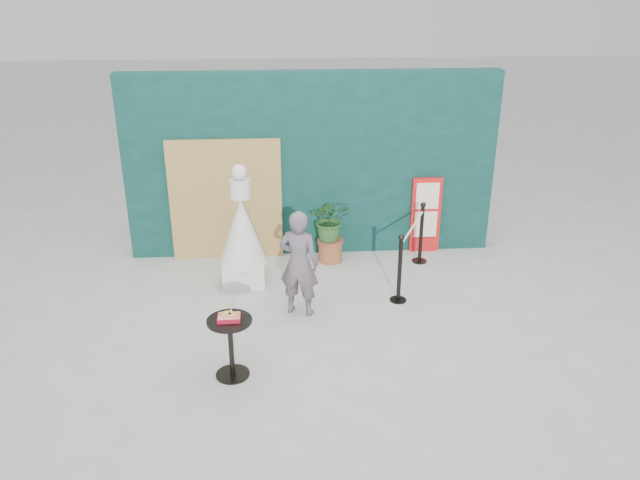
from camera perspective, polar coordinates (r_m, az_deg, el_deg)
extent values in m
plane|color=#ADAAA5|center=(7.96, 0.62, -10.04)|extent=(60.00, 60.00, 0.00)
cube|color=black|center=(10.22, -0.78, 6.86)|extent=(6.00, 0.30, 3.00)
cube|color=tan|center=(10.19, -8.60, 3.60)|extent=(1.80, 0.08, 2.00)
imported|color=#645662|center=(8.44, -1.94, -2.14)|extent=(0.64, 0.52, 1.51)
cube|color=red|center=(10.59, 9.63, 2.26)|extent=(0.50, 0.06, 1.30)
cube|color=beige|center=(10.44, 9.80, 3.99)|extent=(0.38, 0.02, 0.45)
cube|color=beige|center=(10.61, 9.62, 1.44)|extent=(0.38, 0.02, 0.45)
cube|color=red|center=(10.74, 9.50, -0.30)|extent=(0.38, 0.02, 0.18)
cube|color=silver|center=(9.62, -6.93, -2.88)|extent=(0.63, 0.63, 0.34)
cone|color=silver|center=(9.34, -7.12, 0.89)|extent=(0.73, 0.73, 1.02)
cylinder|color=silver|center=(9.12, -7.32, 4.66)|extent=(0.30, 0.30, 0.27)
sphere|color=silver|center=(9.05, -7.40, 6.17)|extent=(0.23, 0.23, 0.23)
cylinder|color=black|center=(7.59, -7.98, -12.05)|extent=(0.40, 0.40, 0.02)
cylinder|color=black|center=(7.40, -8.13, -9.83)|extent=(0.06, 0.06, 0.72)
cylinder|color=black|center=(7.20, -8.29, -7.33)|extent=(0.52, 0.52, 0.03)
cube|color=#AA1228|center=(7.18, -8.31, -7.05)|extent=(0.26, 0.19, 0.05)
cube|color=red|center=(7.17, -8.32, -6.86)|extent=(0.24, 0.17, 0.00)
cube|color=gold|center=(7.17, -8.64, -6.72)|extent=(0.15, 0.14, 0.02)
cube|color=#E59D54|center=(7.14, -7.94, -6.83)|extent=(0.13, 0.13, 0.02)
cone|color=yellow|center=(7.19, -8.15, -6.43)|extent=(0.06, 0.06, 0.06)
cylinder|color=brown|center=(10.25, 0.94, -1.07)|extent=(0.39, 0.39, 0.32)
cylinder|color=brown|center=(10.17, 0.95, -0.10)|extent=(0.43, 0.43, 0.05)
imported|color=#265223|center=(10.03, 0.96, 1.91)|extent=(0.64, 0.56, 0.71)
cylinder|color=black|center=(9.15, 7.14, -5.45)|extent=(0.24, 0.24, 0.02)
cylinder|color=black|center=(8.94, 7.29, -2.80)|extent=(0.06, 0.06, 0.96)
sphere|color=black|center=(8.73, 7.46, 0.21)|extent=(0.09, 0.09, 0.09)
cylinder|color=black|center=(10.40, 9.07, -1.90)|extent=(0.24, 0.24, 0.02)
cylinder|color=black|center=(10.22, 9.23, 0.49)|extent=(0.06, 0.06, 0.96)
sphere|color=black|center=(10.04, 9.41, 3.18)|extent=(0.09, 0.09, 0.09)
cylinder|color=white|center=(9.42, 8.46, 1.17)|extent=(0.63, 1.31, 0.03)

